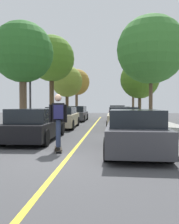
% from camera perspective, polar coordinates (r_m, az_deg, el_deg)
% --- Properties ---
extents(ground, '(80.00, 80.00, 0.00)m').
position_cam_1_polar(ground, '(6.75, -5.47, -11.12)').
color(ground, '#424244').
extents(center_line, '(0.12, 39.20, 0.01)m').
position_cam_1_polar(center_line, '(10.65, -1.54, -6.39)').
color(center_line, gold).
rests_on(center_line, ground).
extents(parked_car_left_nearest, '(1.90, 4.66, 1.35)m').
position_cam_1_polar(parked_car_left_nearest, '(10.44, -12.66, -2.90)').
color(parked_car_left_nearest, black).
rests_on(parked_car_left_nearest, ground).
extents(parked_car_left_near, '(2.04, 4.66, 1.37)m').
position_cam_1_polar(parked_car_left_near, '(15.87, -6.50, -1.29)').
color(parked_car_left_near, '#BCAD89').
rests_on(parked_car_left_near, ground).
extents(parked_car_left_far, '(1.86, 4.49, 1.41)m').
position_cam_1_polar(parked_car_left_far, '(22.69, -3.03, -0.38)').
color(parked_car_left_far, '#38383D').
rests_on(parked_car_left_far, ground).
extents(parked_car_right_nearest, '(1.88, 4.13, 1.35)m').
position_cam_1_polar(parked_car_right_nearest, '(7.71, 10.64, -4.50)').
color(parked_car_right_nearest, '#38383D').
rests_on(parked_car_right_nearest, ground).
extents(parked_car_right_near, '(1.96, 4.69, 1.37)m').
position_cam_1_polar(parked_car_right_near, '(14.85, 7.90, -1.49)').
color(parked_car_right_near, '#BCAD89').
rests_on(parked_car_right_near, ground).
extents(parked_car_right_far, '(1.97, 4.14, 1.38)m').
position_cam_1_polar(parked_car_right_far, '(20.97, 7.04, -0.61)').
color(parked_car_right_far, black).
rests_on(parked_car_right_far, ground).
extents(parked_car_right_farthest, '(1.91, 4.11, 1.46)m').
position_cam_1_polar(parked_car_right_farthest, '(27.43, 6.55, 0.01)').
color(parked_car_right_farthest, maroon).
rests_on(parked_car_right_farthest, ground).
extents(street_tree_left_nearest, '(3.56, 3.56, 6.24)m').
position_cam_1_polar(street_tree_left_nearest, '(14.89, -15.64, 13.48)').
color(street_tree_left_nearest, brown).
rests_on(street_tree_left_nearest, sidewalk_left).
extents(street_tree_left_near, '(3.99, 3.99, 7.42)m').
position_cam_1_polar(street_tree_left_near, '(21.53, -9.05, 12.44)').
color(street_tree_left_near, '#4C3823').
rests_on(street_tree_left_near, sidewalk_left).
extents(street_tree_left_far, '(3.68, 3.68, 6.00)m').
position_cam_1_polar(street_tree_left_far, '(28.56, -5.40, 7.23)').
color(street_tree_left_far, '#4C3823').
rests_on(street_tree_left_far, sidewalk_left).
extents(street_tree_left_farthest, '(3.95, 3.95, 6.83)m').
position_cam_1_polar(street_tree_left_farthest, '(36.59, -3.10, 7.09)').
color(street_tree_left_farthest, brown).
rests_on(street_tree_left_farthest, sidewalk_left).
extents(street_tree_right_nearest, '(4.56, 4.56, 7.35)m').
position_cam_1_polar(street_tree_right_nearest, '(16.99, 14.48, 14.20)').
color(street_tree_right_nearest, brown).
rests_on(street_tree_right_nearest, sidewalk_right).
extents(street_tree_right_near, '(3.57, 3.57, 5.53)m').
position_cam_1_polar(street_tree_right_near, '(22.68, 11.91, 7.64)').
color(street_tree_right_near, brown).
rests_on(street_tree_right_near, sidewalk_right).
extents(street_tree_right_far, '(3.03, 3.03, 5.73)m').
position_cam_1_polar(street_tree_right_far, '(29.00, 10.39, 7.23)').
color(street_tree_right_far, brown).
rests_on(street_tree_right_far, sidewalk_right).
extents(fire_hydrant, '(0.20, 0.20, 0.70)m').
position_cam_1_polar(fire_hydrant, '(11.28, 16.55, -3.54)').
color(fire_hydrant, '#B2140F').
rests_on(fire_hydrant, sidewalk_right).
extents(streetlamp, '(0.36, 0.24, 4.80)m').
position_cam_1_polar(streetlamp, '(15.21, -13.98, 7.02)').
color(streetlamp, '#38383D').
rests_on(streetlamp, sidewalk_left).
extents(skateboard, '(0.42, 0.87, 0.10)m').
position_cam_1_polar(skateboard, '(7.87, -7.46, -8.64)').
color(skateboard, black).
rests_on(skateboard, ground).
extents(skateboarder, '(0.58, 0.70, 1.74)m').
position_cam_1_polar(skateboarder, '(7.72, -7.48, -1.33)').
color(skateboarder, black).
rests_on(skateboarder, skateboard).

